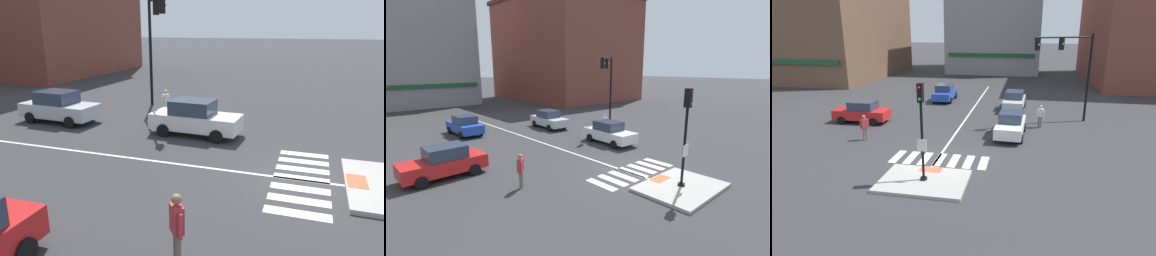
% 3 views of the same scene
% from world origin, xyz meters
% --- Properties ---
extents(ground_plane, '(300.00, 300.00, 0.00)m').
position_xyz_m(ground_plane, '(0.00, 0.00, 0.00)').
color(ground_plane, '#333335').
extents(traffic_island, '(4.07, 2.95, 0.15)m').
position_xyz_m(traffic_island, '(0.00, -2.64, 0.07)').
color(traffic_island, '#A3A099').
rests_on(traffic_island, ground).
extents(tactile_pad_front, '(1.10, 0.60, 0.01)m').
position_xyz_m(tactile_pad_front, '(0.00, -1.51, 0.15)').
color(tactile_pad_front, '#DB5B38').
rests_on(tactile_pad_front, traffic_island).
extents(signal_pole, '(0.44, 0.38, 4.52)m').
position_xyz_m(signal_pole, '(0.00, -2.64, 2.88)').
color(signal_pole, black).
rests_on(signal_pole, traffic_island).
extents(crosswalk_stripe_a, '(0.44, 1.80, 0.01)m').
position_xyz_m(crosswalk_stripe_a, '(-2.44, 0.17, 0.00)').
color(crosswalk_stripe_a, silver).
rests_on(crosswalk_stripe_a, ground).
extents(crosswalk_stripe_b, '(0.44, 1.80, 0.01)m').
position_xyz_m(crosswalk_stripe_b, '(-1.63, 0.17, 0.00)').
color(crosswalk_stripe_b, silver).
rests_on(crosswalk_stripe_b, ground).
extents(crosswalk_stripe_c, '(0.44, 1.80, 0.01)m').
position_xyz_m(crosswalk_stripe_c, '(-0.81, 0.17, 0.00)').
color(crosswalk_stripe_c, silver).
rests_on(crosswalk_stripe_c, ground).
extents(crosswalk_stripe_d, '(0.44, 1.80, 0.01)m').
position_xyz_m(crosswalk_stripe_d, '(0.00, 0.17, 0.00)').
color(crosswalk_stripe_d, silver).
rests_on(crosswalk_stripe_d, ground).
extents(crosswalk_stripe_e, '(0.44, 1.80, 0.01)m').
position_xyz_m(crosswalk_stripe_e, '(0.81, 0.17, 0.00)').
color(crosswalk_stripe_e, silver).
rests_on(crosswalk_stripe_e, ground).
extents(crosswalk_stripe_f, '(0.44, 1.80, 0.01)m').
position_xyz_m(crosswalk_stripe_f, '(1.63, 0.17, 0.00)').
color(crosswalk_stripe_f, silver).
rests_on(crosswalk_stripe_f, ground).
extents(crosswalk_stripe_g, '(0.44, 1.80, 0.01)m').
position_xyz_m(crosswalk_stripe_g, '(2.44, 0.17, 0.00)').
color(crosswalk_stripe_g, silver).
rests_on(crosswalk_stripe_g, ground).
extents(lane_centre_line, '(0.14, 28.00, 0.01)m').
position_xyz_m(lane_centre_line, '(-0.13, 10.00, 0.00)').
color(lane_centre_line, silver).
rests_on(lane_centre_line, ground).
extents(traffic_light_mast, '(4.26, 2.84, 6.56)m').
position_xyz_m(traffic_light_mast, '(7.68, 8.98, 4.56)').
color(traffic_light_mast, black).
rests_on(traffic_light_mast, ground).
extents(building_corner_left, '(17.99, 22.43, 17.20)m').
position_xyz_m(building_corner_left, '(21.36, 32.04, 8.62)').
color(building_corner_left, brown).
rests_on(building_corner_left, ground).
extents(building_far_block, '(14.73, 16.16, 16.25)m').
position_xyz_m(building_far_block, '(-1.04, 41.36, 8.14)').
color(building_far_block, gray).
rests_on(building_far_block, ground).
extents(car_white_eastbound_mid, '(2.01, 4.19, 1.64)m').
position_xyz_m(car_white_eastbound_mid, '(3.58, 5.09, 0.81)').
color(car_white_eastbound_mid, white).
rests_on(car_white_eastbound_mid, ground).
extents(car_blue_westbound_distant, '(1.90, 4.13, 1.64)m').
position_xyz_m(car_blue_westbound_distant, '(-3.45, 15.02, 0.81)').
color(car_blue_westbound_distant, '#2347B7').
rests_on(car_blue_westbound_distant, ground).
extents(car_red_cross_left, '(4.13, 1.91, 1.64)m').
position_xyz_m(car_red_cross_left, '(-7.75, 6.29, 0.81)').
color(car_red_cross_left, red).
rests_on(car_red_cross_left, ground).
extents(car_silver_eastbound_far, '(1.99, 4.18, 1.64)m').
position_xyz_m(car_silver_eastbound_far, '(3.50, 12.59, 0.81)').
color(car_silver_eastbound_far, silver).
rests_on(car_silver_eastbound_far, ground).
extents(pedestrian_at_curb_left, '(0.45, 0.40, 1.67)m').
position_xyz_m(pedestrian_at_curb_left, '(-5.54, 2.42, 0.98)').
color(pedestrian_at_curb_left, '#6B6051').
rests_on(pedestrian_at_curb_left, ground).
extents(pedestrian_waiting_far_side, '(0.51, 0.34, 1.67)m').
position_xyz_m(pedestrian_waiting_far_side, '(5.57, 7.39, 0.98)').
color(pedestrian_waiting_far_side, '#6B6051').
rests_on(pedestrian_waiting_far_side, ground).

